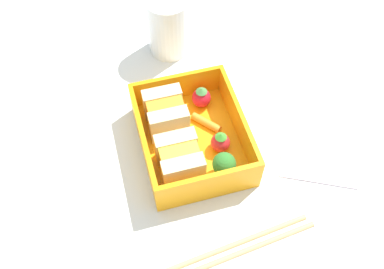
{
  "coord_description": "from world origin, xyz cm",
  "views": [
    {
      "loc": [
        -30.51,
        8.39,
        49.43
      ],
      "look_at": [
        0.0,
        0.0,
        2.7
      ],
      "focal_mm": 40.0,
      "sensor_mm": 36.0,
      "label": 1
    }
  ],
  "objects_px": {
    "sandwich_left": "(180,159)",
    "carrot_stick_far_left": "(206,123)",
    "strawberry_far_left": "(201,97)",
    "chopstick_pair": "(231,251)",
    "folded_napkin": "(320,134)",
    "broccoli_floret": "(224,165)",
    "sandwich_center_left": "(166,113)",
    "strawberry_left": "(220,142)",
    "drinking_glass": "(168,26)"
  },
  "relations": [
    {
      "from": "drinking_glass",
      "to": "folded_napkin",
      "type": "xyz_separation_m",
      "value": [
        -0.22,
        -0.16,
        -0.05
      ]
    },
    {
      "from": "sandwich_center_left",
      "to": "folded_napkin",
      "type": "relative_size",
      "value": 0.38
    },
    {
      "from": "chopstick_pair",
      "to": "drinking_glass",
      "type": "height_order",
      "value": "drinking_glass"
    },
    {
      "from": "sandwich_left",
      "to": "broccoli_floret",
      "type": "height_order",
      "value": "sandwich_left"
    },
    {
      "from": "drinking_glass",
      "to": "folded_napkin",
      "type": "bearing_deg",
      "value": -143.89
    },
    {
      "from": "strawberry_left",
      "to": "chopstick_pair",
      "type": "xyz_separation_m",
      "value": [
        -0.13,
        0.03,
        -0.02
      ]
    },
    {
      "from": "sandwich_center_left",
      "to": "carrot_stick_far_left",
      "type": "bearing_deg",
      "value": -108.04
    },
    {
      "from": "strawberry_far_left",
      "to": "drinking_glass",
      "type": "xyz_separation_m",
      "value": [
        0.13,
        0.01,
        0.02
      ]
    },
    {
      "from": "broccoli_floret",
      "to": "strawberry_left",
      "type": "xyz_separation_m",
      "value": [
        0.04,
        -0.01,
        -0.01
      ]
    },
    {
      "from": "strawberry_left",
      "to": "carrot_stick_far_left",
      "type": "relative_size",
      "value": 0.73
    },
    {
      "from": "broccoli_floret",
      "to": "drinking_glass",
      "type": "xyz_separation_m",
      "value": [
        0.25,
        0.01,
        0.01
      ]
    },
    {
      "from": "sandwich_center_left",
      "to": "chopstick_pair",
      "type": "xyz_separation_m",
      "value": [
        -0.19,
        -0.03,
        -0.03
      ]
    },
    {
      "from": "carrot_stick_far_left",
      "to": "drinking_glass",
      "type": "distance_m",
      "value": 0.17
    },
    {
      "from": "strawberry_left",
      "to": "chopstick_pair",
      "type": "height_order",
      "value": "strawberry_left"
    },
    {
      "from": "chopstick_pair",
      "to": "folded_napkin",
      "type": "height_order",
      "value": "chopstick_pair"
    },
    {
      "from": "sandwich_left",
      "to": "chopstick_pair",
      "type": "xyz_separation_m",
      "value": [
        -0.12,
        -0.03,
        -0.03
      ]
    },
    {
      "from": "drinking_glass",
      "to": "strawberry_far_left",
      "type": "bearing_deg",
      "value": -173.61
    },
    {
      "from": "sandwich_center_left",
      "to": "carrot_stick_far_left",
      "type": "distance_m",
      "value": 0.06
    },
    {
      "from": "strawberry_left",
      "to": "folded_napkin",
      "type": "relative_size",
      "value": 0.21
    },
    {
      "from": "strawberry_far_left",
      "to": "chopstick_pair",
      "type": "height_order",
      "value": "strawberry_far_left"
    },
    {
      "from": "strawberry_left",
      "to": "drinking_glass",
      "type": "height_order",
      "value": "drinking_glass"
    },
    {
      "from": "strawberry_left",
      "to": "drinking_glass",
      "type": "relative_size",
      "value": 0.34
    },
    {
      "from": "sandwich_left",
      "to": "drinking_glass",
      "type": "xyz_separation_m",
      "value": [
        0.23,
        -0.04,
        0.01
      ]
    },
    {
      "from": "broccoli_floret",
      "to": "drinking_glass",
      "type": "relative_size",
      "value": 0.41
    },
    {
      "from": "sandwich_center_left",
      "to": "drinking_glass",
      "type": "distance_m",
      "value": 0.16
    },
    {
      "from": "strawberry_left",
      "to": "folded_napkin",
      "type": "distance_m",
      "value": 0.15
    },
    {
      "from": "carrot_stick_far_left",
      "to": "folded_napkin",
      "type": "height_order",
      "value": "carrot_stick_far_left"
    },
    {
      "from": "drinking_glass",
      "to": "carrot_stick_far_left",
      "type": "bearing_deg",
      "value": -176.3
    },
    {
      "from": "broccoli_floret",
      "to": "chopstick_pair",
      "type": "bearing_deg",
      "value": 168.26
    },
    {
      "from": "folded_napkin",
      "to": "broccoli_floret",
      "type": "bearing_deg",
      "value": 100.56
    },
    {
      "from": "carrot_stick_far_left",
      "to": "folded_napkin",
      "type": "xyz_separation_m",
      "value": [
        -0.05,
        -0.15,
        -0.02
      ]
    },
    {
      "from": "broccoli_floret",
      "to": "strawberry_far_left",
      "type": "distance_m",
      "value": 0.12
    },
    {
      "from": "sandwich_center_left",
      "to": "chopstick_pair",
      "type": "bearing_deg",
      "value": -170.75
    },
    {
      "from": "sandwich_left",
      "to": "broccoli_floret",
      "type": "relative_size",
      "value": 1.5
    },
    {
      "from": "strawberry_far_left",
      "to": "folded_napkin",
      "type": "relative_size",
      "value": 0.21
    },
    {
      "from": "sandwich_center_left",
      "to": "broccoli_floret",
      "type": "relative_size",
      "value": 1.5
    },
    {
      "from": "sandwich_center_left",
      "to": "drinking_glass",
      "type": "height_order",
      "value": "drinking_glass"
    },
    {
      "from": "sandwich_left",
      "to": "strawberry_far_left",
      "type": "distance_m",
      "value": 0.11
    },
    {
      "from": "broccoli_floret",
      "to": "carrot_stick_far_left",
      "type": "distance_m",
      "value": 0.08
    },
    {
      "from": "sandwich_left",
      "to": "carrot_stick_far_left",
      "type": "relative_size",
      "value": 1.33
    },
    {
      "from": "sandwich_left",
      "to": "broccoli_floret",
      "type": "distance_m",
      "value": 0.06
    },
    {
      "from": "strawberry_far_left",
      "to": "chopstick_pair",
      "type": "distance_m",
      "value": 0.22
    },
    {
      "from": "broccoli_floret",
      "to": "drinking_glass",
      "type": "bearing_deg",
      "value": 2.41
    },
    {
      "from": "strawberry_left",
      "to": "folded_napkin",
      "type": "xyz_separation_m",
      "value": [
        -0.01,
        -0.14,
        -0.02
      ]
    },
    {
      "from": "sandwich_center_left",
      "to": "drinking_glass",
      "type": "bearing_deg",
      "value": -14.97
    },
    {
      "from": "sandwich_center_left",
      "to": "chopstick_pair",
      "type": "height_order",
      "value": "sandwich_center_left"
    },
    {
      "from": "sandwich_left",
      "to": "folded_napkin",
      "type": "relative_size",
      "value": 0.38
    },
    {
      "from": "sandwich_center_left",
      "to": "folded_napkin",
      "type": "xyz_separation_m",
      "value": [
        -0.07,
        -0.2,
        -0.03
      ]
    },
    {
      "from": "strawberry_far_left",
      "to": "folded_napkin",
      "type": "height_order",
      "value": "strawberry_far_left"
    },
    {
      "from": "broccoli_floret",
      "to": "folded_napkin",
      "type": "distance_m",
      "value": 0.16
    }
  ]
}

